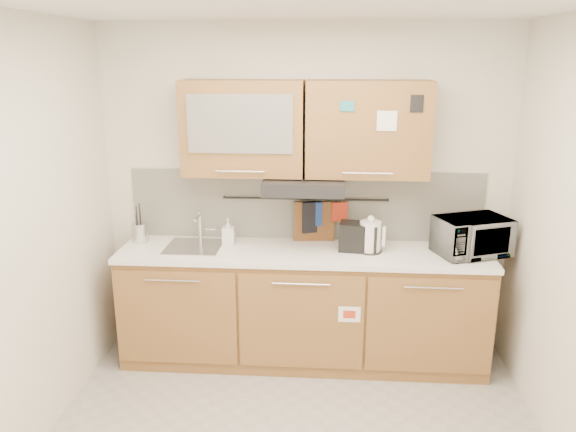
# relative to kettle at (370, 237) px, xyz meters

# --- Properties ---
(ceiling) EXTENTS (3.20, 3.20, 0.00)m
(ceiling) POSITION_rel_kettle_xyz_m (-0.50, -1.20, 1.57)
(ceiling) COLOR white
(ceiling) RESTS_ON wall_back
(wall_back) EXTENTS (3.20, 0.00, 3.20)m
(wall_back) POSITION_rel_kettle_xyz_m (-0.50, 0.30, 0.27)
(wall_back) COLOR silver
(wall_back) RESTS_ON ground
(wall_left) EXTENTS (0.00, 3.00, 3.00)m
(wall_left) POSITION_rel_kettle_xyz_m (-2.10, -1.20, 0.27)
(wall_left) COLOR silver
(wall_left) RESTS_ON ground
(base_cabinet) EXTENTS (2.80, 0.64, 0.88)m
(base_cabinet) POSITION_rel_kettle_xyz_m (-0.50, -0.01, -0.63)
(base_cabinet) COLOR olive
(base_cabinet) RESTS_ON floor
(countertop) EXTENTS (2.82, 0.62, 0.04)m
(countertop) POSITION_rel_kettle_xyz_m (-0.50, -0.01, -0.13)
(countertop) COLOR white
(countertop) RESTS_ON base_cabinet
(backsplash) EXTENTS (2.80, 0.02, 0.56)m
(backsplash) POSITION_rel_kettle_xyz_m (-0.50, 0.29, 0.17)
(backsplash) COLOR silver
(backsplash) RESTS_ON countertop
(upper_cabinets) EXTENTS (1.82, 0.37, 0.70)m
(upper_cabinets) POSITION_rel_kettle_xyz_m (-0.51, 0.12, 0.80)
(upper_cabinets) COLOR olive
(upper_cabinets) RESTS_ON wall_back
(range_hood) EXTENTS (0.60, 0.46, 0.10)m
(range_hood) POSITION_rel_kettle_xyz_m (-0.50, 0.05, 0.39)
(range_hood) COLOR black
(range_hood) RESTS_ON upper_cabinets
(sink) EXTENTS (0.42, 0.40, 0.26)m
(sink) POSITION_rel_kettle_xyz_m (-1.35, 0.01, -0.11)
(sink) COLOR silver
(sink) RESTS_ON countertop
(utensil_rail) EXTENTS (1.30, 0.02, 0.02)m
(utensil_rail) POSITION_rel_kettle_xyz_m (-0.50, 0.25, 0.23)
(utensil_rail) COLOR black
(utensil_rail) RESTS_ON backsplash
(utensil_crock) EXTENTS (0.14, 0.14, 0.32)m
(utensil_crock) POSITION_rel_kettle_xyz_m (-1.80, 0.10, -0.03)
(utensil_crock) COLOR silver
(utensil_crock) RESTS_ON countertop
(kettle) EXTENTS (0.21, 0.19, 0.29)m
(kettle) POSITION_rel_kettle_xyz_m (0.00, 0.00, 0.00)
(kettle) COLOR silver
(kettle) RESTS_ON countertop
(toaster) EXTENTS (0.30, 0.21, 0.22)m
(toaster) POSITION_rel_kettle_xyz_m (-0.09, 0.02, -0.00)
(toaster) COLOR black
(toaster) RESTS_ON countertop
(microwave) EXTENTS (0.60, 0.51, 0.28)m
(microwave) POSITION_rel_kettle_xyz_m (0.75, -0.00, 0.03)
(microwave) COLOR #999999
(microwave) RESTS_ON countertop
(soap_bottle) EXTENTS (0.10, 0.10, 0.21)m
(soap_bottle) POSITION_rel_kettle_xyz_m (-1.10, 0.10, -0.01)
(soap_bottle) COLOR #999999
(soap_bottle) RESTS_ON countertop
(cutting_board) EXTENTS (0.32, 0.05, 0.40)m
(cutting_board) POSITION_rel_kettle_xyz_m (-0.43, 0.24, 0.01)
(cutting_board) COLOR brown
(cutting_board) RESTS_ON utensil_rail
(oven_mitt) EXTENTS (0.12, 0.03, 0.19)m
(oven_mitt) POSITION_rel_kettle_xyz_m (-0.42, 0.24, 0.11)
(oven_mitt) COLOR navy
(oven_mitt) RESTS_ON utensil_rail
(dark_pouch) EXTENTS (0.16, 0.09, 0.25)m
(dark_pouch) POSITION_rel_kettle_xyz_m (-0.45, 0.24, 0.08)
(dark_pouch) COLOR black
(dark_pouch) RESTS_ON utensil_rail
(pot_holder) EXTENTS (0.13, 0.05, 0.15)m
(pot_holder) POSITION_rel_kettle_xyz_m (-0.23, 0.24, 0.13)
(pot_holder) COLOR #B72D18
(pot_holder) RESTS_ON utensil_rail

